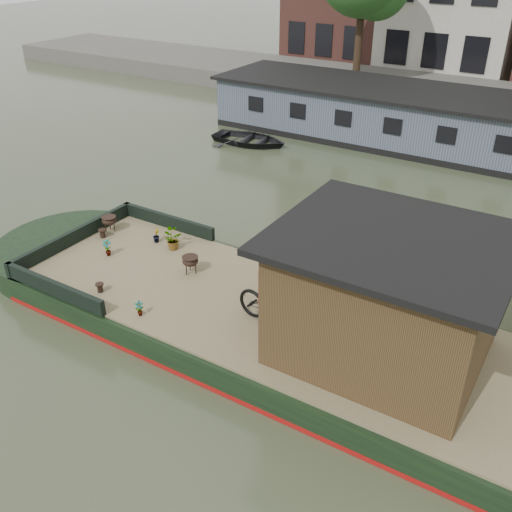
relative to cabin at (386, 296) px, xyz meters
The scene contains 18 objects.
ground 2.88m from the cabin, behind, with size 120.00×120.00×0.00m, color #303B26.
houseboat_hull 3.87m from the cabin, behind, with size 14.01×4.02×0.60m.
houseboat_deck 2.52m from the cabin, behind, with size 11.80×3.80×0.05m, color #7D6D4D.
bow_bulwark 7.33m from the cabin, behind, with size 3.00×4.00×0.35m.
cabin is the anchor object (origin of this frame).
bicycle 2.15m from the cabin, 168.89° to the right, with size 0.65×1.88×0.99m, color black.
potted_plant_a 6.99m from the cabin, behind, with size 0.22×0.15×0.43m, color brown.
potted_plant_b 6.57m from the cabin, behind, with size 0.20×0.16×0.36m, color brown.
potted_plant_c 5.98m from the cabin, 169.86° to the left, with size 0.46×0.40×0.51m, color maroon.
potted_plant_d 2.35m from the cabin, 157.76° to the left, with size 0.29×0.29×0.52m, color #A14C2B.
potted_plant_e 4.93m from the cabin, 161.60° to the right, with size 0.18×0.12×0.34m, color #A74631.
brazier_front 4.84m from the cabin, behind, with size 0.39×0.39×0.43m, color black, non-canonical shape.
brazier_rear 7.91m from the cabin, behind, with size 0.40×0.40×0.43m, color black, non-canonical shape.
bollard_port 7.81m from the cabin, behind, with size 0.20×0.20×0.23m, color black.
bollard_stbd 6.15m from the cabin, 167.48° to the right, with size 0.18×0.18×0.21m, color black.
dinghy 14.28m from the cabin, 132.35° to the left, with size 2.25×3.15×0.65m, color black.
far_houseboat 14.20m from the cabin, 98.88° to the left, with size 20.40×4.40×2.11m.
quay 20.67m from the cabin, 96.09° to the left, with size 60.00×6.00×0.90m, color #47443F.
Camera 1 is at (4.68, -8.37, 7.49)m, focal length 40.00 mm.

